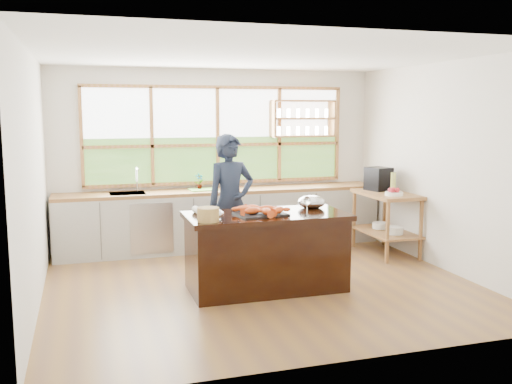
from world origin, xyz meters
name	(u,v)px	position (x,y,z in m)	size (l,w,h in m)	color
ground_plane	(261,284)	(0.00, 0.00, 0.00)	(5.00, 5.00, 0.00)	brown
room_shell	(251,137)	(0.02, 0.51, 1.75)	(5.02, 4.52, 2.71)	silver
back_counter	(221,218)	(-0.02, 1.94, 0.45)	(4.90, 0.63, 0.90)	#B4B2AA
right_shelf_unit	(387,213)	(2.19, 0.89, 0.60)	(0.62, 1.10, 0.90)	olive
island	(266,251)	(0.00, -0.20, 0.45)	(1.85, 0.90, 0.90)	black
cook	(231,203)	(-0.19, 0.71, 0.89)	(0.65, 0.43, 1.78)	#1A2234
potted_plant	(199,181)	(-0.34, 2.00, 1.02)	(0.13, 0.09, 0.25)	slate
cutting_board	(203,190)	(-0.30, 1.94, 0.91)	(0.40, 0.30, 0.01)	#72C045
espresso_machine	(378,179)	(2.19, 1.15, 1.07)	(0.30, 0.32, 0.34)	black
wine_bottle	(393,183)	(2.24, 0.82, 1.05)	(0.08, 0.08, 0.30)	#B5C55D
fruit_bowl	(394,192)	(2.14, 0.62, 0.94)	(0.25, 0.25, 0.11)	white
slate_board	(261,214)	(-0.08, -0.26, 0.91)	(0.55, 0.40, 0.02)	black
lobster_pile	(260,210)	(-0.09, -0.27, 0.96)	(0.55, 0.48, 0.08)	#E95617
mixing_bowl_left	(211,214)	(-0.68, -0.37, 0.96)	(0.27, 0.27, 0.13)	#B5B7BD
mixing_bowl_right	(311,202)	(0.64, 0.01, 0.97)	(0.34, 0.34, 0.16)	#B5B7BD
wine_glass	(307,201)	(0.40, -0.45, 1.06)	(0.08, 0.08, 0.22)	white
wicker_basket	(208,215)	(-0.74, -0.48, 0.98)	(0.24, 0.24, 0.15)	tan
parchment_roll	(199,211)	(-0.75, -0.04, 0.94)	(0.08, 0.08, 0.30)	silver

